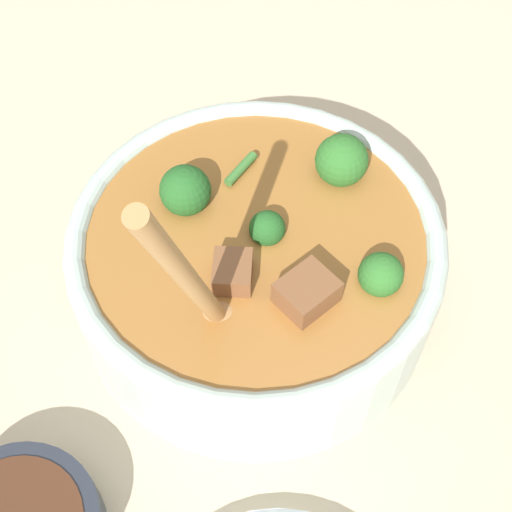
# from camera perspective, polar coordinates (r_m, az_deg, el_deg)

# --- Properties ---
(ground_plane) EXTENTS (4.00, 4.00, 0.00)m
(ground_plane) POSITION_cam_1_polar(r_m,az_deg,el_deg) (0.57, -0.00, -3.27)
(ground_plane) COLOR #C6B293
(stew_bowl) EXTENTS (0.27, 0.27, 0.26)m
(stew_bowl) POSITION_cam_1_polar(r_m,az_deg,el_deg) (0.53, 0.04, -0.29)
(stew_bowl) COLOR #B2C6BC
(stew_bowl) RESTS_ON ground_plane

